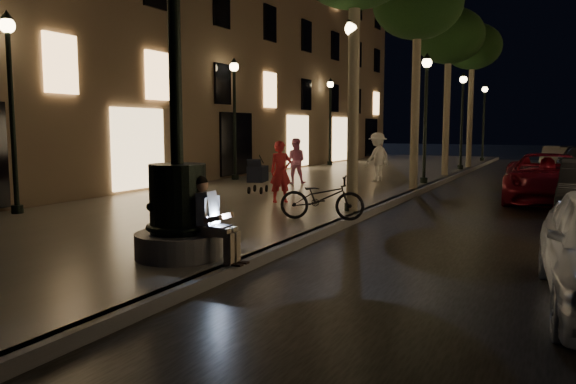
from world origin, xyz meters
The scene contains 24 objects.
ground centered at (0.00, 15.00, 0.00)m, with size 120.00×120.00×0.00m, color black.
cobble_lane centered at (3.00, 15.00, 0.01)m, with size 6.00×45.00×0.02m, color black.
promenade centered at (-4.00, 15.00, 0.10)m, with size 8.00×45.00×0.20m, color #67635A.
curb_strip centered at (0.00, 15.00, 0.10)m, with size 0.25×45.00×0.20m, color #59595B.
building_left centered at (-12.00, 18.00, 7.50)m, with size 8.00×36.00×15.00m, color #7D634E.
fountain_lamppost centered at (-1.00, 2.00, 1.21)m, with size 1.40×1.40×5.21m.
seated_man_laptop centered at (-0.39, 2.00, 0.90)m, with size 0.96×0.32×1.33m.
tree_second centered at (-0.20, 14.00, 6.33)m, with size 3.00×3.00×7.40m.
tree_third centered at (-0.30, 20.00, 6.14)m, with size 3.00×3.00×7.20m.
tree_far centered at (-0.22, 26.00, 6.43)m, with size 3.00×3.00×7.50m.
lamp_curb_a centered at (-0.30, 8.00, 3.24)m, with size 0.36×0.36×4.81m.
lamp_curb_b centered at (-0.30, 16.00, 3.24)m, with size 0.36×0.36×4.81m.
lamp_curb_c centered at (-0.30, 24.00, 3.24)m, with size 0.36×0.36×4.81m.
lamp_curb_d centered at (-0.30, 32.00, 3.24)m, with size 0.36×0.36×4.81m.
lamp_left_a centered at (-7.40, 4.00, 3.24)m, with size 0.36×0.36×4.81m.
lamp_left_b centered at (-7.40, 14.00, 3.24)m, with size 0.36×0.36×4.81m.
lamp_left_c centered at (-7.40, 24.00, 3.24)m, with size 0.36×0.36×4.81m.
stroller centered at (-4.29, 10.35, 0.80)m, with size 0.68×1.19×1.20m.
car_third centered at (4.00, 13.58, 0.74)m, with size 2.46×5.34×1.48m, color maroon.
car_fifth centered at (4.00, 28.02, 0.65)m, with size 1.37×3.92×1.29m, color #A1A19C.
pedestrian_red centered at (-2.60, 8.68, 1.05)m, with size 0.62×0.41×1.71m, color red.
pedestrian_pink centered at (-4.52, 13.57, 1.04)m, with size 0.82×0.64×1.69m, color pink.
pedestrian_white centered at (-2.09, 15.87, 1.14)m, with size 1.22×0.70×1.89m, color white.
bicycle centered at (-0.40, 6.43, 0.70)m, with size 0.66×1.91×1.00m, color black.
Camera 1 is at (4.51, -5.13, 2.27)m, focal length 35.00 mm.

